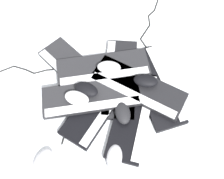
{
  "coord_description": "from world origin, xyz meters",
  "views": [
    {
      "loc": [
        -0.05,
        -0.54,
        1.05
      ],
      "look_at": [
        0.07,
        -0.0,
        0.03
      ],
      "focal_mm": 40.0,
      "sensor_mm": 36.0,
      "label": 1
    }
  ],
  "objects_px": {
    "keyboard_2": "(77,71)",
    "keyboard_3": "(99,103)",
    "keyboard_4": "(133,114)",
    "mouse_1": "(77,98)",
    "mouse_4": "(109,67)",
    "mouse_6": "(43,161)",
    "mouse_5": "(86,89)",
    "keyboard_5": "(103,68)",
    "keyboard_0": "(154,86)",
    "mouse_0": "(146,81)",
    "keyboard_1": "(120,77)",
    "mouse_3": "(114,157)",
    "keyboard_6": "(138,87)",
    "keyboard_7": "(92,97)",
    "mouse_2": "(123,112)"
  },
  "relations": [
    {
      "from": "keyboard_4",
      "to": "mouse_1",
      "type": "distance_m",
      "value": 0.26
    },
    {
      "from": "keyboard_4",
      "to": "mouse_0",
      "type": "xyz_separation_m",
      "value": [
        0.09,
        0.12,
        0.07
      ]
    },
    {
      "from": "keyboard_2",
      "to": "keyboard_3",
      "type": "relative_size",
      "value": 1.08
    },
    {
      "from": "mouse_3",
      "to": "keyboard_0",
      "type": "bearing_deg",
      "value": -22.46
    },
    {
      "from": "mouse_4",
      "to": "mouse_6",
      "type": "distance_m",
      "value": 0.5
    },
    {
      "from": "keyboard_0",
      "to": "mouse_0",
      "type": "xyz_separation_m",
      "value": [
        -0.05,
        0.0,
        0.07
      ]
    },
    {
      "from": "keyboard_6",
      "to": "mouse_3",
      "type": "bearing_deg",
      "value": -121.77
    },
    {
      "from": "keyboard_2",
      "to": "mouse_3",
      "type": "xyz_separation_m",
      "value": [
        0.09,
        -0.45,
        0.01
      ]
    },
    {
      "from": "keyboard_1",
      "to": "keyboard_6",
      "type": "xyz_separation_m",
      "value": [
        0.06,
        -0.09,
        0.03
      ]
    },
    {
      "from": "keyboard_5",
      "to": "mouse_5",
      "type": "distance_m",
      "value": 0.16
    },
    {
      "from": "mouse_4",
      "to": "keyboard_6",
      "type": "bearing_deg",
      "value": 152.04
    },
    {
      "from": "mouse_6",
      "to": "keyboard_4",
      "type": "bearing_deg",
      "value": -34.74
    },
    {
      "from": "keyboard_7",
      "to": "mouse_3",
      "type": "bearing_deg",
      "value": -81.78
    },
    {
      "from": "keyboard_3",
      "to": "mouse_5",
      "type": "bearing_deg",
      "value": 134.27
    },
    {
      "from": "keyboard_2",
      "to": "keyboard_6",
      "type": "bearing_deg",
      "value": -32.56
    },
    {
      "from": "mouse_4",
      "to": "mouse_6",
      "type": "relative_size",
      "value": 1.0
    },
    {
      "from": "keyboard_6",
      "to": "mouse_6",
      "type": "bearing_deg",
      "value": -153.37
    },
    {
      "from": "mouse_5",
      "to": "mouse_6",
      "type": "distance_m",
      "value": 0.35
    },
    {
      "from": "mouse_5",
      "to": "keyboard_5",
      "type": "bearing_deg",
      "value": -94.93
    },
    {
      "from": "keyboard_5",
      "to": "mouse_1",
      "type": "relative_size",
      "value": 4.08
    },
    {
      "from": "mouse_5",
      "to": "mouse_1",
      "type": "bearing_deg",
      "value": 73.26
    },
    {
      "from": "keyboard_3",
      "to": "keyboard_7",
      "type": "bearing_deg",
      "value": 144.98
    },
    {
      "from": "keyboard_5",
      "to": "keyboard_7",
      "type": "height_order",
      "value": "same"
    },
    {
      "from": "mouse_3",
      "to": "mouse_6",
      "type": "bearing_deg",
      "value": 99.78
    },
    {
      "from": "mouse_3",
      "to": "mouse_4",
      "type": "xyz_separation_m",
      "value": [
        0.07,
        0.4,
        0.06
      ]
    },
    {
      "from": "keyboard_2",
      "to": "keyboard_5",
      "type": "relative_size",
      "value": 1.01
    },
    {
      "from": "keyboard_1",
      "to": "mouse_3",
      "type": "relative_size",
      "value": 4.22
    },
    {
      "from": "keyboard_2",
      "to": "keyboard_4",
      "type": "bearing_deg",
      "value": -53.14
    },
    {
      "from": "keyboard_5",
      "to": "keyboard_4",
      "type": "bearing_deg",
      "value": -72.02
    },
    {
      "from": "mouse_1",
      "to": "mouse_5",
      "type": "bearing_deg",
      "value": -112.09
    },
    {
      "from": "keyboard_4",
      "to": "mouse_0",
      "type": "height_order",
      "value": "mouse_0"
    },
    {
      "from": "keyboard_1",
      "to": "keyboard_7",
      "type": "bearing_deg",
      "value": -149.61
    },
    {
      "from": "keyboard_1",
      "to": "mouse_1",
      "type": "height_order",
      "value": "mouse_1"
    },
    {
      "from": "keyboard_1",
      "to": "mouse_6",
      "type": "height_order",
      "value": "mouse_6"
    },
    {
      "from": "mouse_5",
      "to": "keyboard_3",
      "type": "bearing_deg",
      "value": 170.81
    },
    {
      "from": "keyboard_0",
      "to": "keyboard_7",
      "type": "bearing_deg",
      "value": -178.55
    },
    {
      "from": "keyboard_1",
      "to": "mouse_0",
      "type": "height_order",
      "value": "mouse_0"
    },
    {
      "from": "keyboard_2",
      "to": "mouse_6",
      "type": "xyz_separation_m",
      "value": [
        -0.2,
        -0.4,
        0.01
      ]
    },
    {
      "from": "keyboard_0",
      "to": "mouse_0",
      "type": "distance_m",
      "value": 0.08
    },
    {
      "from": "keyboard_1",
      "to": "mouse_6",
      "type": "xyz_separation_m",
      "value": [
        -0.4,
        -0.32,
        0.01
      ]
    },
    {
      "from": "mouse_0",
      "to": "mouse_1",
      "type": "distance_m",
      "value": 0.32
    },
    {
      "from": "keyboard_2",
      "to": "keyboard_5",
      "type": "distance_m",
      "value": 0.14
    },
    {
      "from": "keyboard_0",
      "to": "mouse_0",
      "type": "bearing_deg",
      "value": 179.21
    },
    {
      "from": "keyboard_7",
      "to": "mouse_4",
      "type": "distance_m",
      "value": 0.16
    },
    {
      "from": "keyboard_0",
      "to": "mouse_5",
      "type": "bearing_deg",
      "value": 176.57
    },
    {
      "from": "mouse_2",
      "to": "mouse_5",
      "type": "relative_size",
      "value": 1.0
    },
    {
      "from": "mouse_0",
      "to": "keyboard_4",
      "type": "bearing_deg",
      "value": -105.8
    },
    {
      "from": "keyboard_2",
      "to": "keyboard_4",
      "type": "distance_m",
      "value": 0.35
    },
    {
      "from": "keyboard_3",
      "to": "mouse_3",
      "type": "bearing_deg",
      "value": -87.51
    },
    {
      "from": "keyboard_0",
      "to": "mouse_1",
      "type": "relative_size",
      "value": 4.1
    }
  ]
}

